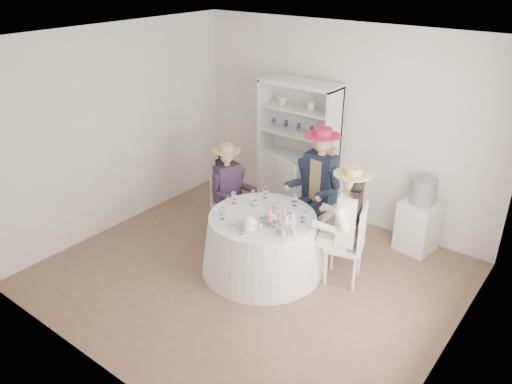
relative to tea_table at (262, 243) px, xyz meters
The scene contains 23 objects.
ground 0.40m from the tea_table, 98.68° to the right, with size 4.50×4.50×0.00m, color brown.
ceiling 2.35m from the tea_table, 98.68° to the right, with size 4.50×4.50×0.00m, color white.
wall_back 2.07m from the tea_table, 90.89° to the left, with size 4.50×4.50×0.00m, color silver.
wall_front 2.40m from the tea_table, 90.74° to the right, with size 4.50×4.50×0.00m, color silver.
wall_left 2.49m from the tea_table, behind, with size 4.50×4.50×0.00m, color silver.
wall_right 2.44m from the tea_table, ahead, with size 4.50×4.50×0.00m, color silver.
tea_table is the anchor object (origin of this frame).
hutch 1.70m from the tea_table, 109.02° to the left, with size 1.18×0.54×1.92m.
side_table 2.03m from the tea_table, 50.31° to the left, with size 0.43×0.43×0.66m, color silver.
hatbox 2.08m from the tea_table, 50.31° to the left, with size 0.32×0.32×0.32m, color black.
guest_left 1.02m from the tea_table, 154.92° to the left, with size 0.52×0.48×1.27m.
guest_mid 1.09m from the tea_table, 78.83° to the left, with size 0.57×0.59×1.56m.
guest_right 1.05m from the tea_table, 23.45° to the left, with size 0.58×0.54×1.43m.
spare_chair 1.11m from the tea_table, 104.21° to the left, with size 0.56×0.56×1.03m.
teacup_a 0.48m from the tea_table, 146.88° to the left, with size 0.08×0.08×0.07m, color white.
teacup_b 0.47m from the tea_table, 87.03° to the left, with size 0.07×0.07×0.07m, color white.
teacup_c 0.49m from the tea_table, 24.17° to the left, with size 0.09×0.09×0.07m, color white.
flower_bowl 0.45m from the tea_table, 17.63° to the right, with size 0.22×0.22×0.06m, color white.
flower_arrangement 0.50m from the tea_table, 16.21° to the right, with size 0.20×0.20×0.08m.
table_teapot 0.58m from the tea_table, 75.65° to the right, with size 0.27×0.19×0.20m.
sandwich_plate 0.52m from the tea_table, 96.68° to the right, with size 0.29×0.29×0.06m.
cupcake_stand 0.66m from the tea_table, 19.07° to the right, with size 0.25×0.25×0.24m.
stemware_set 0.44m from the tea_table, 105.71° to the right, with size 0.98×0.99×0.15m.
Camera 1 is at (3.06, -3.88, 3.45)m, focal length 35.00 mm.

